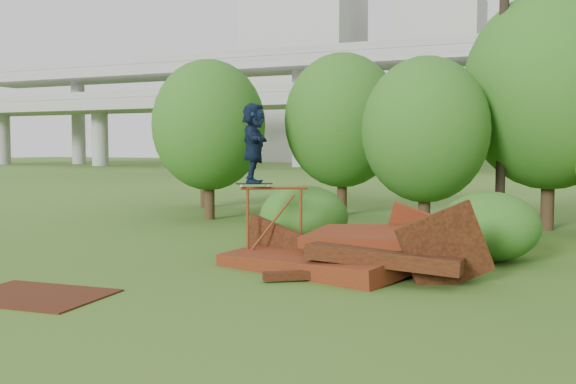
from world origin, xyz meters
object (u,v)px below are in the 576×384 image
at_px(scrap_pile, 347,255).
at_px(flat_plate, 34,296).
at_px(skater, 254,143).
at_px(utility_pole, 503,67).

relative_size(scrap_pile, flat_plate, 2.36).
xyz_separation_m(skater, utility_pole, (4.49, 7.36, 2.25)).
bearing_deg(utility_pole, skater, -121.38).
relative_size(flat_plate, utility_pole, 0.25).
xyz_separation_m(scrap_pile, utility_pole, (2.26, 7.58, 4.54)).
xyz_separation_m(skater, flat_plate, (-1.94, -4.46, -2.60)).
bearing_deg(utility_pole, scrap_pile, -106.64).
xyz_separation_m(scrap_pile, flat_plate, (-4.17, -4.25, -0.32)).
distance_m(skater, utility_pole, 8.91).
height_order(scrap_pile, utility_pole, utility_pole).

